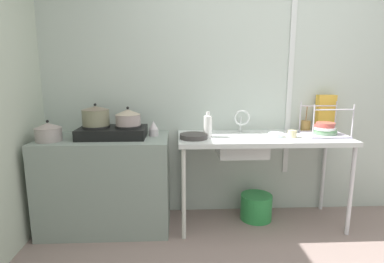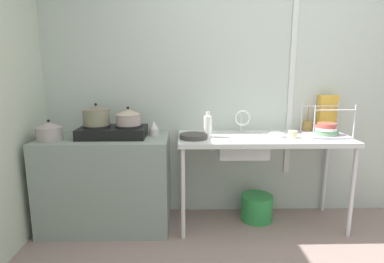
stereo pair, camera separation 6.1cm
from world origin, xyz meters
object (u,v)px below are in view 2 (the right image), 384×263
Objects in this scene: pot_on_left_burner at (96,115)px; faucet at (242,119)px; sink_basin at (242,146)px; utensil_jar at (307,126)px; pot_beside_stove at (49,131)px; cereal_box at (327,113)px; small_bowl_on_drainboard at (276,135)px; stove at (113,131)px; percolator at (154,128)px; cup_by_rack at (293,134)px; bucket_on_floor at (257,208)px; pot_on_right_burner at (128,117)px; dish_rack at (326,130)px; bottle_by_sink at (208,126)px; frying_pan at (193,136)px.

pot_on_left_burner is 1.05× the size of faucet.
sink_basin is 0.72m from utensil_jar.
cereal_box is at bearing 7.97° from pot_beside_stove.
stove is at bearing 178.53° from small_bowl_on_drainboard.
utensil_jar is (1.45, 0.18, -0.01)m from percolator.
cup_by_rack is 0.38m from utensil_jar.
sink_basin is at bearing -157.55° from bucket_on_floor.
percolator reaches higher than cup_by_rack.
pot_on_right_burner is (0.14, 0.00, 0.13)m from stove.
stove is at bearing -179.63° from dish_rack.
cup_by_rack is at bearing 1.40° from pot_beside_stove.
utensil_jar is (0.24, 0.29, 0.02)m from cup_by_rack.
bottle_by_sink is at bearing -169.85° from bucket_on_floor.
frying_pan is 3.16× the size of cup_by_rack.
faucet reaches higher than frying_pan.
utensil_jar is 0.82× the size of bucket_on_floor.
bucket_on_floor is (0.18, 0.07, -0.62)m from sink_basin.
frying_pan is at bearing -153.99° from faucet.
percolator reaches higher than small_bowl_on_drainboard.
cup_by_rack is (0.86, 0.01, 0.01)m from frying_pan.
stove is 1.51m from bucket_on_floor.
dish_rack reaches higher than bucket_on_floor.
pot_beside_stove is at bearing -176.14° from sink_basin.
pot_beside_stove is 0.89× the size of utensil_jar.
cereal_box is (2.48, 0.35, 0.10)m from pot_beside_stove.
stove is 2.37× the size of utensil_jar.
small_bowl_on_drainboard is at bearing -41.03° from bucket_on_floor.
cereal_box is at bearing 13.65° from bucket_on_floor.
pot_beside_stove is 1.20m from frying_pan.
dish_rack is at bearing 13.30° from cup_by_rack.
small_bowl_on_drainboard is at bearing 2.32° from pot_beside_stove.
sink_basin is (0.78, -0.06, -0.15)m from percolator.
faucet is (1.02, 0.15, -0.04)m from pot_on_right_burner.
frying_pan is (0.56, -0.08, -0.16)m from pot_on_right_burner.
faucet is at bearing 79.63° from sink_basin.
stove is at bearing 12.92° from pot_beside_stove.
cup_by_rack is 0.31× the size of utensil_jar.
bucket_on_floor is (-0.25, 0.13, -0.74)m from cup_by_rack.
pot_beside_stove is 1.66× the size of small_bowl_on_drainboard.
pot_on_left_burner is at bearing -173.63° from percolator.
faucet reaches higher than percolator.
pot_on_right_burner is at bearing 177.40° from cup_by_rack.
pot_beside_stove is 2.33m from utensil_jar.
sink_basin is 1.78× the size of frying_pan.
pot_on_right_burner reaches higher than percolator.
bucket_on_floor is (1.17, 0.07, -0.88)m from pot_on_right_burner.
stove is 1.56m from cup_by_rack.
sink_basin reaches higher than bucket_on_floor.
pot_on_left_burner is at bearing 178.96° from bottle_by_sink.
sink_basin is at bearing -160.70° from utensil_jar.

